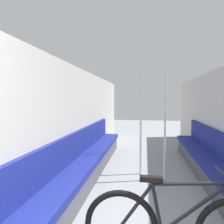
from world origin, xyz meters
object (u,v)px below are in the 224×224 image
bench_seat_row_left (85,165)px  grab_pole_near (165,125)px  grab_pole_far (141,123)px  bench_seat_row_right (218,172)px

bench_seat_row_left → grab_pole_near: bearing=11.8°
bench_seat_row_left → grab_pole_far: 1.33m
grab_pole_near → bench_seat_row_left: bearing=-168.2°
bench_seat_row_left → bench_seat_row_right: 2.26m
bench_seat_row_left → grab_pole_near: (1.43, 0.30, 0.72)m
bench_seat_row_right → grab_pole_far: bearing=157.1°
bench_seat_row_left → bench_seat_row_right: bearing=0.0°
bench_seat_row_left → grab_pole_far: grab_pole_far is taller
grab_pole_far → bench_seat_row_right: bearing=-22.9°
bench_seat_row_left → grab_pole_far: size_ratio=2.68×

